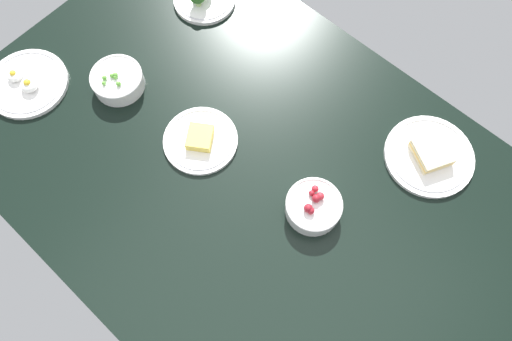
{
  "coord_description": "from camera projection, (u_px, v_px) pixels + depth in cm",
  "views": [
    {
      "loc": [
        -30.07,
        33.39,
        115.55
      ],
      "look_at": [
        0.0,
        0.0,
        6.0
      ],
      "focal_mm": 33.63,
      "sensor_mm": 36.0,
      "label": 1
    }
  ],
  "objects": [
    {
      "name": "plate_sandwich",
      "position": [
        430.0,
        155.0,
        1.21
      ],
      "size": [
        22.72,
        22.72,
        4.32
      ],
      "color": "white",
      "rests_on": "dining_table"
    },
    {
      "name": "dining_table",
      "position": [
        256.0,
        176.0,
        1.22
      ],
      "size": [
        156.43,
        99.23,
        4.0
      ],
      "primitive_type": "cube",
      "color": "black",
      "rests_on": "ground"
    },
    {
      "name": "bowl_peas",
      "position": [
        118.0,
        80.0,
        1.28
      ],
      "size": [
        13.93,
        13.93,
        5.82
      ],
      "color": "white",
      "rests_on": "dining_table"
    },
    {
      "name": "plate_cheese",
      "position": [
        200.0,
        140.0,
        1.23
      ],
      "size": [
        19.24,
        19.24,
        3.59
      ],
      "color": "white",
      "rests_on": "dining_table"
    },
    {
      "name": "bowl_berries",
      "position": [
        313.0,
        206.0,
        1.14
      ],
      "size": [
        13.63,
        13.63,
        6.58
      ],
      "color": "white",
      "rests_on": "dining_table"
    },
    {
      "name": "plate_eggs",
      "position": [
        27.0,
        83.0,
        1.29
      ],
      "size": [
        21.82,
        21.82,
        4.59
      ],
      "color": "white",
      "rests_on": "dining_table"
    }
  ]
}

